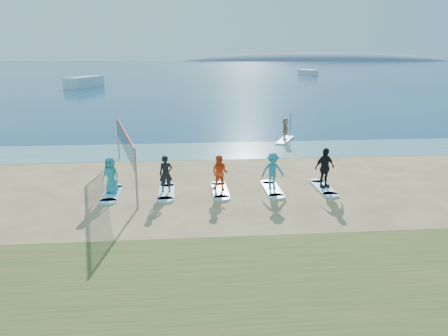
{
  "coord_description": "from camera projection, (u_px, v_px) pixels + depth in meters",
  "views": [
    {
      "loc": [
        -2.26,
        -16.75,
        6.11
      ],
      "look_at": [
        -0.55,
        2.0,
        1.1
      ],
      "focal_mm": 35.0,
      "sensor_mm": 36.0,
      "label": 1
    }
  ],
  "objects": [
    {
      "name": "student_2",
      "position": [
        220.0,
        173.0,
        19.51
      ],
      "size": [
        0.95,
        0.87,
        1.59
      ],
      "primitive_type": "imported",
      "rotation": [
        0.0,
        0.0,
        -0.43
      ],
      "color": "#DE4717",
      "rests_on": "surfboard_2"
    },
    {
      "name": "shallow_water",
      "position": [
        220.0,
        150.0,
        28.0
      ],
      "size": [
        600.0,
        600.0,
        0.0
      ],
      "primitive_type": "plane",
      "color": "teal",
      "rests_on": "ground"
    },
    {
      "name": "surfboard_1",
      "position": [
        167.0,
        192.0,
        19.51
      ],
      "size": [
        0.7,
        2.2,
        0.09
      ],
      "primitive_type": "cube",
      "color": "#A4E3FE",
      "rests_on": "ground"
    },
    {
      "name": "student_4",
      "position": [
        325.0,
        168.0,
        19.9
      ],
      "size": [
        1.16,
        0.83,
        1.83
      ],
      "primitive_type": "imported",
      "rotation": [
        0.0,
        0.0,
        0.39
      ],
      "color": "black",
      "rests_on": "surfboard_4"
    },
    {
      "name": "surfboard_3",
      "position": [
        272.0,
        189.0,
        19.93
      ],
      "size": [
        0.7,
        2.2,
        0.09
      ],
      "primitive_type": "cube",
      "color": "#A4E3FE",
      "rests_on": "ground"
    },
    {
      "name": "ground",
      "position": [
        242.0,
        206.0,
        17.89
      ],
      "size": [
        600.0,
        600.0,
        0.0
      ],
      "primitive_type": "plane",
      "color": "tan",
      "rests_on": "ground"
    },
    {
      "name": "student_0",
      "position": [
        111.0,
        175.0,
        19.08
      ],
      "size": [
        0.92,
        0.77,
        1.61
      ],
      "primitive_type": "imported",
      "rotation": [
        0.0,
        0.0,
        -0.39
      ],
      "color": "teal",
      "rests_on": "surfboard_0"
    },
    {
      "name": "ocean",
      "position": [
        189.0,
        68.0,
        171.87
      ],
      "size": [
        600.0,
        600.0,
        0.0
      ],
      "primitive_type": "plane",
      "color": "navy",
      "rests_on": "ground"
    },
    {
      "name": "volleyball_net",
      "position": [
        125.0,
        141.0,
        21.27
      ],
      "size": [
        2.04,
        8.88,
        2.5
      ],
      "rotation": [
        0.0,
        0.0,
        0.22
      ],
      "color": "gray",
      "rests_on": "ground"
    },
    {
      "name": "paddleboarder",
      "position": [
        285.0,
        129.0,
        30.72
      ],
      "size": [
        0.71,
        1.46,
        1.51
      ],
      "primitive_type": "imported",
      "rotation": [
        0.0,
        0.0,
        1.37
      ],
      "color": "tan",
      "rests_on": "paddleboard"
    },
    {
      "name": "boat_offshore_a",
      "position": [
        85.0,
        88.0,
        77.64
      ],
      "size": [
        5.53,
        9.49,
        1.88
      ],
      "primitive_type": "cube",
      "rotation": [
        0.0,
        0.0,
        -0.33
      ],
      "color": "silver",
      "rests_on": "ground"
    },
    {
      "name": "island_ridge",
      "position": [
        318.0,
        61.0,
        314.96
      ],
      "size": [
        220.0,
        56.0,
        18.0
      ],
      "primitive_type": "ellipsoid",
      "color": "slate",
      "rests_on": "ground"
    },
    {
      "name": "surfboard_4",
      "position": [
        323.0,
        188.0,
        20.15
      ],
      "size": [
        0.7,
        2.2,
        0.09
      ],
      "primitive_type": "cube",
      "color": "#A4E3FE",
      "rests_on": "ground"
    },
    {
      "name": "paddleboard",
      "position": [
        285.0,
        140.0,
        30.93
      ],
      "size": [
        1.88,
        3.02,
        0.12
      ],
      "primitive_type": "cube",
      "rotation": [
        0.0,
        0.0,
        -0.43
      ],
      "color": "silver",
      "rests_on": "ground"
    },
    {
      "name": "student_3",
      "position": [
        273.0,
        171.0,
        19.71
      ],
      "size": [
        1.13,
        0.73,
        1.66
      ],
      "primitive_type": "imported",
      "rotation": [
        0.0,
        0.0,
        0.11
      ],
      "color": "teal",
      "rests_on": "surfboard_3"
    },
    {
      "name": "surfboard_0",
      "position": [
        112.0,
        194.0,
        19.3
      ],
      "size": [
        0.7,
        2.2,
        0.09
      ],
      "primitive_type": "cube",
      "color": "#A4E3FE",
      "rests_on": "ground"
    },
    {
      "name": "boat_offshore_b",
      "position": [
        308.0,
        76.0,
        117.12
      ],
      "size": [
        4.3,
        6.34,
        1.56
      ],
      "primitive_type": "cube",
      "rotation": [
        0.0,
        0.0,
        0.4
      ],
      "color": "silver",
      "rests_on": "ground"
    },
    {
      "name": "student_1",
      "position": [
        166.0,
        174.0,
        19.29
      ],
      "size": [
        0.64,
        0.46,
        1.63
      ],
      "primitive_type": "imported",
      "rotation": [
        0.0,
        0.0,
        0.13
      ],
      "color": "black",
      "rests_on": "surfboard_1"
    },
    {
      "name": "surfboard_2",
      "position": [
        220.0,
        191.0,
        19.72
      ],
      "size": [
        0.7,
        2.2,
        0.09
      ],
      "primitive_type": "cube",
      "color": "#A4E3FE",
      "rests_on": "ground"
    }
  ]
}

